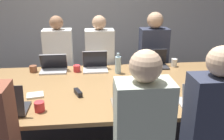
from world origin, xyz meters
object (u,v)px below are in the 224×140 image
(person_near_right, at_px, (210,139))
(cup_far_midleft, at_px, (33,69))
(person_far_right, at_px, (153,63))
(laptop_far_center, at_px, (95,64))
(laptop_far_right, at_px, (155,62))
(cup_near_midright, at_px, (159,100))
(bottle_far_center, at_px, (118,65))
(laptop_near_midright, at_px, (131,100))
(laptop_near_left, at_px, (6,106))
(person_far_center, at_px, (100,67))
(cup_near_left, at_px, (39,107))
(laptop_near_right, at_px, (199,99))
(person_far_midleft, at_px, (60,67))
(cup_far_center, at_px, (77,69))
(laptop_far_midleft, at_px, (54,66))
(stapler, at_px, (78,93))
(cup_far_right, at_px, (174,63))

(person_near_right, relative_size, cup_far_midleft, 15.81)
(person_far_right, xyz_separation_m, laptop_far_center, (-0.86, -0.38, 0.13))
(laptop_far_right, height_order, person_far_right, person_far_right)
(cup_near_midright, bearing_deg, bottle_far_center, 108.01)
(laptop_near_midright, bearing_deg, person_near_right, 142.86)
(laptop_near_left, xyz_separation_m, laptop_far_right, (1.60, 1.11, -0.01))
(person_near_right, bearing_deg, person_far_center, -67.68)
(cup_near_left, xyz_separation_m, person_near_right, (1.36, -0.44, -0.12))
(laptop_near_right, relative_size, cup_near_midright, 4.28)
(person_far_midleft, bearing_deg, laptop_far_center, -40.72)
(cup_far_center, xyz_separation_m, laptop_far_midleft, (-0.29, 0.05, 0.02))
(person_far_center, relative_size, stapler, 9.14)
(stapler, bearing_deg, cup_far_center, 72.15)
(person_far_center, xyz_separation_m, person_far_midleft, (-0.58, 0.07, -0.00))
(cup_near_left, bearing_deg, person_near_right, -17.99)
(cup_near_left, relative_size, cup_far_center, 1.03)
(cup_near_midright, distance_m, person_far_midleft, 1.80)
(person_far_midleft, bearing_deg, laptop_near_left, -101.28)
(person_far_right, xyz_separation_m, cup_far_midleft, (-1.64, -0.39, 0.11))
(laptop_far_right, distance_m, bottle_far_center, 0.56)
(person_far_center, distance_m, stapler, 1.15)
(laptop_far_center, xyz_separation_m, person_near_right, (0.84, -1.48, -0.14))
(laptop_far_center, distance_m, cup_far_center, 0.24)
(cup_near_left, xyz_separation_m, cup_far_center, (0.29, 0.99, -0.00))
(cup_far_center, xyz_separation_m, bottle_far_center, (0.51, -0.10, 0.07))
(laptop_far_center, relative_size, laptop_near_midright, 0.91)
(laptop_near_left, xyz_separation_m, person_far_right, (1.66, 1.45, -0.14))
(cup_far_right, relative_size, stapler, 0.67)
(laptop_near_right, height_order, stapler, laptop_near_right)
(stapler, bearing_deg, laptop_far_midleft, 93.24)
(laptop_far_right, distance_m, cup_far_midleft, 1.58)
(cup_far_midleft, relative_size, stapler, 0.59)
(cup_near_left, bearing_deg, cup_far_center, 73.41)
(laptop_far_midleft, bearing_deg, laptop_near_right, -36.65)
(person_far_midleft, bearing_deg, laptop_far_right, -16.67)
(cup_near_left, relative_size, stapler, 0.58)
(bottle_far_center, bearing_deg, person_far_right, 42.46)
(person_far_right, relative_size, laptop_far_midleft, 4.35)
(laptop_near_left, bearing_deg, person_far_midleft, -101.28)
(person_far_midleft, bearing_deg, cup_far_center, -60.94)
(bottle_far_center, height_order, laptop_near_right, bottle_far_center)
(laptop_far_right, distance_m, laptop_near_midright, 1.22)
(cup_near_left, bearing_deg, laptop_near_left, -175.34)
(person_far_right, distance_m, stapler, 1.55)
(stapler, bearing_deg, laptop_near_left, -172.44)
(laptop_far_right, bearing_deg, bottle_far_center, -159.30)
(laptop_far_center, height_order, laptop_far_midleft, laptop_far_center)
(person_far_right, bearing_deg, cup_far_right, -61.65)
(cup_far_center, height_order, cup_near_midright, cup_near_midright)
(cup_far_right, distance_m, person_near_right, 1.53)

